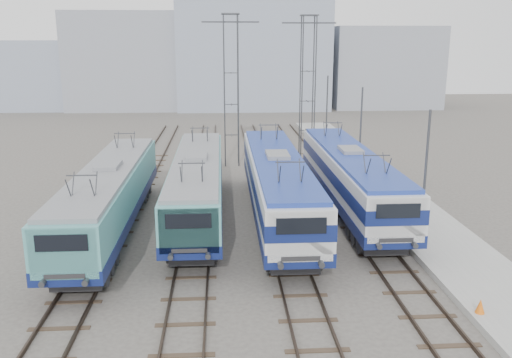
% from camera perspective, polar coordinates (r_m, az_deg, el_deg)
% --- Properties ---
extents(ground, '(160.00, 160.00, 0.00)m').
position_cam_1_polar(ground, '(24.05, -1.40, -10.25)').
color(ground, '#514C47').
extents(platform, '(4.00, 70.00, 0.30)m').
position_cam_1_polar(platform, '(33.31, 15.86, -3.41)').
color(platform, '#9E9E99').
rests_on(platform, ground).
extents(locomotive_far_left, '(2.80, 17.67, 3.33)m').
position_cam_1_polar(locomotive_far_left, '(29.34, -15.20, -1.57)').
color(locomotive_far_left, navy).
rests_on(locomotive_far_left, ground).
extents(locomotive_center_left, '(2.77, 17.47, 3.29)m').
position_cam_1_polar(locomotive_center_left, '(30.89, -6.20, -0.39)').
color(locomotive_center_left, navy).
rests_on(locomotive_center_left, ground).
extents(locomotive_center_right, '(2.92, 18.47, 3.47)m').
position_cam_1_polar(locomotive_center_right, '(30.20, 2.28, -0.33)').
color(locomotive_center_right, navy).
rests_on(locomotive_center_right, ground).
extents(locomotive_far_right, '(2.84, 17.97, 3.38)m').
position_cam_1_polar(locomotive_far_right, '(32.54, 9.89, 0.44)').
color(locomotive_far_right, navy).
rests_on(locomotive_far_right, ground).
extents(catenary_tower_west, '(4.50, 1.20, 12.00)m').
position_cam_1_polar(catenary_tower_west, '(43.98, -2.64, 9.98)').
color(catenary_tower_west, '#3F4247').
rests_on(catenary_tower_west, ground).
extents(catenary_tower_east, '(4.50, 1.20, 12.00)m').
position_cam_1_polar(catenary_tower_east, '(46.55, 5.47, 10.18)').
color(catenary_tower_east, '#3F4247').
rests_on(catenary_tower_east, ground).
extents(mast_front, '(0.12, 0.12, 7.00)m').
position_cam_1_polar(mast_front, '(26.46, 17.32, -0.55)').
color(mast_front, '#3F4247').
rests_on(mast_front, ground).
extents(mast_mid, '(0.12, 0.12, 7.00)m').
position_cam_1_polar(mast_mid, '(37.63, 10.91, 4.16)').
color(mast_mid, '#3F4247').
rests_on(mast_mid, ground).
extents(mast_rear, '(0.12, 0.12, 7.00)m').
position_cam_1_polar(mast_rear, '(49.20, 7.45, 6.67)').
color(mast_rear, '#3F4247').
rests_on(mast_rear, ground).
extents(safety_cone, '(0.35, 0.35, 0.54)m').
position_cam_1_polar(safety_cone, '(21.99, 22.53, -12.25)').
color(safety_cone, orange).
rests_on(safety_cone, platform).
extents(building_west, '(18.00, 12.00, 14.00)m').
position_cam_1_polar(building_west, '(84.92, -12.89, 12.02)').
color(building_west, '#9096A2').
rests_on(building_west, ground).
extents(building_center, '(22.00, 14.00, 18.00)m').
position_cam_1_polar(building_center, '(83.99, -0.40, 13.71)').
color(building_center, '#909BB0').
rests_on(building_center, ground).
extents(building_east, '(16.00, 12.00, 12.00)m').
position_cam_1_polar(building_east, '(87.53, 13.06, 11.41)').
color(building_east, '#9096A2').
rests_on(building_east, ground).
extents(building_far_west, '(14.00, 10.00, 10.00)m').
position_cam_1_polar(building_far_west, '(88.91, -23.20, 10.03)').
color(building_far_west, '#909BB0').
rests_on(building_far_west, ground).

